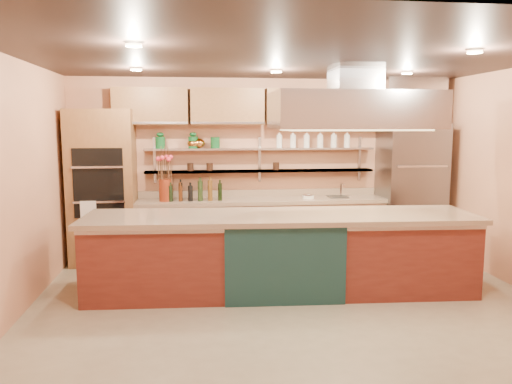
{
  "coord_description": "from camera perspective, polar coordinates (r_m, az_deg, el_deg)",
  "views": [
    {
      "loc": [
        -1.09,
        -5.42,
        2.08
      ],
      "look_at": [
        -0.29,
        1.0,
        1.2
      ],
      "focal_mm": 35.0,
      "sensor_mm": 36.0,
      "label": 1
    }
  ],
  "objects": [
    {
      "name": "floor",
      "position": [
        5.91,
        4.11,
        -13.02
      ],
      "size": [
        6.0,
        5.0,
        0.02
      ],
      "primitive_type": "cube",
      "color": "gray",
      "rests_on": "ground"
    },
    {
      "name": "ceiling",
      "position": [
        5.57,
        4.4,
        15.12
      ],
      "size": [
        6.0,
        5.0,
        0.02
      ],
      "primitive_type": "cube",
      "color": "black",
      "rests_on": "wall_back"
    },
    {
      "name": "wall_back",
      "position": [
        8.02,
        0.74,
        2.86
      ],
      "size": [
        6.0,
        0.04,
        2.8
      ],
      "primitive_type": "cube",
      "color": "tan",
      "rests_on": "floor"
    },
    {
      "name": "wall_front",
      "position": [
        3.19,
        13.11,
        -4.82
      ],
      "size": [
        6.0,
        0.04,
        2.8
      ],
      "primitive_type": "cube",
      "color": "tan",
      "rests_on": "floor"
    },
    {
      "name": "wall_left",
      "position": [
        5.78,
        -26.32,
        0.16
      ],
      "size": [
        0.04,
        5.0,
        2.8
      ],
      "primitive_type": "cube",
      "color": "tan",
      "rests_on": "floor"
    },
    {
      "name": "oven_stack",
      "position": [
        7.77,
        -17.12,
        0.51
      ],
      "size": [
        0.95,
        0.64,
        2.3
      ],
      "primitive_type": "cube",
      "color": "brown",
      "rests_on": "floor"
    },
    {
      "name": "refrigerator",
      "position": [
        8.37,
        17.25,
        0.31
      ],
      "size": [
        0.95,
        0.72,
        2.1
      ],
      "primitive_type": "cube",
      "color": "slate",
      "rests_on": "floor"
    },
    {
      "name": "back_counter",
      "position": [
        7.86,
        0.67,
        -4.14
      ],
      "size": [
        3.84,
        0.64,
        0.93
      ],
      "primitive_type": "cube",
      "color": "tan",
      "rests_on": "floor"
    },
    {
      "name": "wall_shelf_lower",
      "position": [
        7.89,
        0.51,
        2.42
      ],
      "size": [
        3.6,
        0.26,
        0.03
      ],
      "primitive_type": "cube",
      "color": "#ADAFB5",
      "rests_on": "wall_back"
    },
    {
      "name": "wall_shelf_upper",
      "position": [
        7.87,
        0.52,
        4.96
      ],
      "size": [
        3.6,
        0.26,
        0.03
      ],
      "primitive_type": "cube",
      "color": "#ADAFB5",
      "rests_on": "wall_back"
    },
    {
      "name": "upper_cabinets",
      "position": [
        7.82,
        0.94,
        9.71
      ],
      "size": [
        4.6,
        0.36,
        0.55
      ],
      "primitive_type": "cube",
      "color": "brown",
      "rests_on": "wall_back"
    },
    {
      "name": "range_hood",
      "position": [
        6.28,
        11.16,
        9.13
      ],
      "size": [
        2.0,
        1.0,
        0.45
      ],
      "primitive_type": "cube",
      "color": "#ADAFB5",
      "rests_on": "ceiling"
    },
    {
      "name": "ceiling_downlights",
      "position": [
        5.76,
        3.99,
        14.58
      ],
      "size": [
        4.0,
        2.8,
        0.02
      ],
      "primitive_type": "cube",
      "color": "#FFE5A5",
      "rests_on": "ceiling"
    },
    {
      "name": "island",
      "position": [
        6.27,
        2.83,
        -6.98
      ],
      "size": [
        4.75,
        1.28,
        0.98
      ],
      "primitive_type": "cube",
      "rotation": [
        0.0,
        0.0,
        -0.06
      ],
      "color": "maroon",
      "rests_on": "floor"
    },
    {
      "name": "flower_vase",
      "position": [
        7.64,
        -10.33,
        0.21
      ],
      "size": [
        0.23,
        0.23,
        0.33
      ],
      "primitive_type": "cylinder",
      "rotation": [
        0.0,
        0.0,
        -0.3
      ],
      "color": "maroon",
      "rests_on": "back_counter"
    },
    {
      "name": "oil_bottle_cluster",
      "position": [
        7.63,
        -6.94,
        0.06
      ],
      "size": [
        0.9,
        0.52,
        0.28
      ],
      "primitive_type": "cube",
      "rotation": [
        0.0,
        0.0,
        0.34
      ],
      "color": "black",
      "rests_on": "back_counter"
    },
    {
      "name": "kitchen_scale",
      "position": [
        7.85,
        5.94,
        -0.41
      ],
      "size": [
        0.17,
        0.13,
        0.09
      ],
      "primitive_type": "cube",
      "rotation": [
        0.0,
        0.0,
        0.09
      ],
      "color": "silver",
      "rests_on": "back_counter"
    },
    {
      "name": "bar_faucet",
      "position": [
        8.08,
        9.68,
        0.21
      ],
      "size": [
        0.03,
        0.03,
        0.22
      ],
      "primitive_type": "cylinder",
      "rotation": [
        0.0,
        0.0,
        -0.16
      ],
      "color": "silver",
      "rests_on": "back_counter"
    },
    {
      "name": "copper_kettle",
      "position": [
        7.79,
        -6.56,
        5.56
      ],
      "size": [
        0.2,
        0.2,
        0.15
      ],
      "primitive_type": "ellipsoid",
      "rotation": [
        0.0,
        0.0,
        0.03
      ],
      "color": "#B66E2A",
      "rests_on": "wall_shelf_upper"
    },
    {
      "name": "green_canister",
      "position": [
        7.8,
        -4.68,
        5.64
      ],
      "size": [
        0.15,
        0.15,
        0.17
      ],
      "primitive_type": "cylinder",
      "rotation": [
        0.0,
        0.0,
        0.08
      ],
      "color": "#104A1F",
      "rests_on": "wall_shelf_upper"
    }
  ]
}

